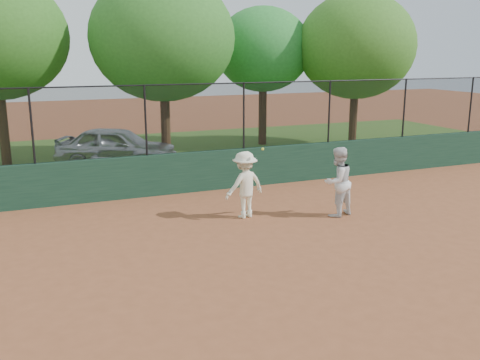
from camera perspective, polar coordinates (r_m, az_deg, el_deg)
name	(u,v)px	position (r m, az deg, el deg)	size (l,w,h in m)	color
ground	(245,268)	(10.46, 0.58, -9.42)	(80.00, 80.00, 0.00)	brown
back_wall	(165,174)	(15.73, -8.02, 0.60)	(26.00, 0.20, 1.20)	#1C3D2A
grass_strip	(126,158)	(21.59, -12.03, 2.32)	(36.00, 12.00, 0.01)	#2E5219
parked_car	(117,147)	(19.90, -13.00, 3.48)	(1.73, 4.30, 1.47)	#A4A9AE
player_second	(338,182)	(13.69, 10.37, -0.19)	(0.86, 0.67, 1.77)	silver
player_main	(245,185)	(13.35, 0.51, -0.51)	(1.20, 0.86, 1.83)	#F0ECCB
fence_assembly	(162,118)	(15.44, -8.33, 6.51)	(26.00, 0.06, 2.00)	black
tree_2	(163,38)	(20.65, -8.24, 14.77)	(5.44, 4.94, 6.94)	#482E19
tree_3	(263,50)	(23.97, 2.49, 13.71)	(4.24, 3.86, 6.02)	#422816
tree_4	(357,46)	(24.11, 12.34, 13.77)	(5.21, 4.74, 6.58)	#442B18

